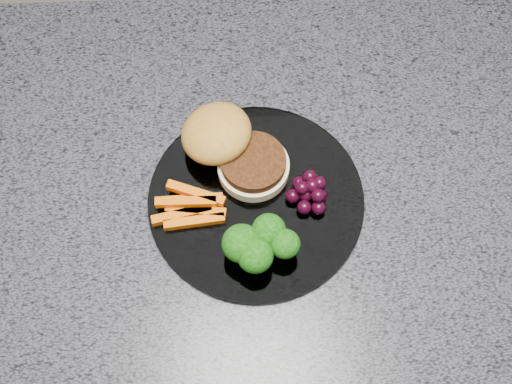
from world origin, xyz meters
TOP-DOWN VIEW (x-y plane):
  - island_cabinet at (0.00, 0.00)m, footprint 1.20×0.60m
  - countertop at (0.00, 0.00)m, footprint 1.20×0.60m
  - plate at (-0.09, -0.02)m, footprint 0.26×0.26m
  - burger at (-0.12, 0.05)m, footprint 0.16×0.15m
  - carrot_sticks at (-0.17, -0.03)m, footprint 0.09×0.06m
  - broccoli at (-0.09, -0.08)m, footprint 0.09×0.07m
  - grape_bunch at (-0.03, -0.01)m, footprint 0.05×0.05m

SIDE VIEW (x-z plane):
  - island_cabinet at x=0.00m, z-range 0.00..0.86m
  - countertop at x=0.00m, z-range 0.86..0.90m
  - plate at x=-0.09m, z-range 0.90..0.91m
  - carrot_sticks at x=-0.17m, z-range 0.90..0.92m
  - grape_bunch at x=-0.03m, z-range 0.90..0.93m
  - burger at x=-0.12m, z-range 0.90..0.95m
  - broccoli at x=-0.09m, z-range 0.91..0.96m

